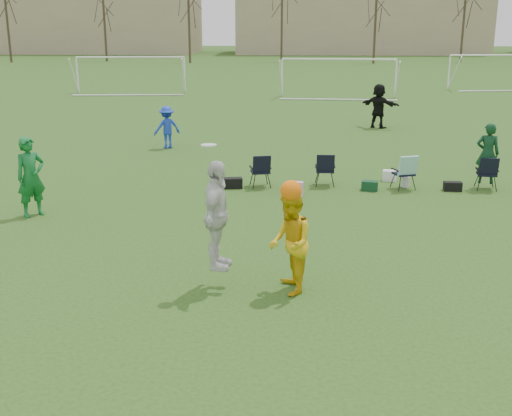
# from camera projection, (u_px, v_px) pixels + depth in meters

# --- Properties ---
(ground) EXTENTS (260.00, 260.00, 0.00)m
(ground) POSITION_uv_depth(u_px,v_px,m) (248.00, 298.00, 11.18)
(ground) COLOR #2A4A17
(ground) RESTS_ON ground
(fielder_green_near) EXTENTS (0.84, 0.85, 1.98)m
(fielder_green_near) POSITION_uv_depth(u_px,v_px,m) (31.00, 177.00, 15.73)
(fielder_green_near) COLOR #126A2C
(fielder_green_near) RESTS_ON ground
(fielder_blue) EXTENTS (1.19, 1.04, 1.60)m
(fielder_blue) POSITION_uv_depth(u_px,v_px,m) (167.00, 127.00, 24.43)
(fielder_blue) COLOR blue
(fielder_blue) RESTS_ON ground
(fielder_black) EXTENTS (1.84, 1.59, 2.00)m
(fielder_black) POSITION_uv_depth(u_px,v_px,m) (379.00, 106.00, 29.14)
(fielder_black) COLOR black
(fielder_black) RESTS_ON ground
(center_contest) EXTENTS (2.01, 1.19, 2.64)m
(center_contest) POSITION_uv_depth(u_px,v_px,m) (255.00, 229.00, 11.21)
(center_contest) COLOR silver
(center_contest) RESTS_ON ground
(sideline_setup) EXTENTS (7.97, 2.23, 1.90)m
(sideline_setup) POSITION_uv_depth(u_px,v_px,m) (393.00, 168.00, 18.56)
(sideline_setup) COLOR #0F371D
(sideline_setup) RESTS_ON ground
(goal_left) EXTENTS (7.39, 0.76, 2.46)m
(goal_left) POSITION_uv_depth(u_px,v_px,m) (131.00, 64.00, 43.72)
(goal_left) COLOR white
(goal_left) RESTS_ON ground
(goal_mid) EXTENTS (7.40, 0.63, 2.46)m
(goal_mid) POSITION_uv_depth(u_px,v_px,m) (339.00, 67.00, 41.18)
(goal_mid) COLOR white
(goal_mid) RESTS_ON ground
(goal_right) EXTENTS (7.35, 1.14, 2.46)m
(goal_right) POSITION_uv_depth(u_px,v_px,m) (499.00, 62.00, 46.41)
(goal_right) COLOR white
(goal_right) RESTS_ON ground
(tree_line) EXTENTS (110.28, 3.28, 11.40)m
(tree_line) POSITION_uv_depth(u_px,v_px,m) (284.00, 19.00, 76.79)
(tree_line) COLOR #382B21
(tree_line) RESTS_ON ground
(building_row) EXTENTS (126.00, 16.00, 13.00)m
(building_row) POSITION_uv_depth(u_px,v_px,m) (326.00, 14.00, 101.35)
(building_row) COLOR tan
(building_row) RESTS_ON ground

